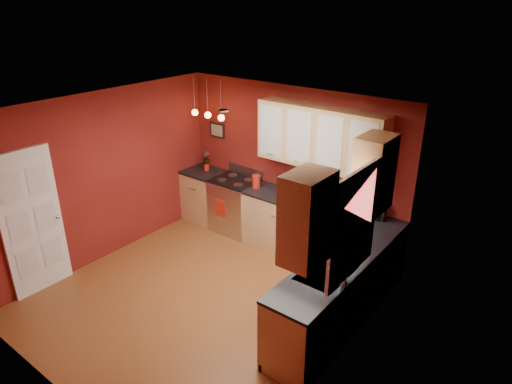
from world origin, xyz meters
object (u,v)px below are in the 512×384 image
Objects in this scene: gas_range at (236,205)px; sink at (326,274)px; red_canister at (256,182)px; coffee_maker at (380,212)px; soap_pump at (343,276)px.

sink reaches higher than gas_range.
gas_range is 1.59× the size of sink.
coffee_maker is at bearing 4.31° from red_canister.
red_canister is 2.87m from soap_pump.
red_canister is at bearing 146.83° from soap_pump.
soap_pump is (0.25, -0.09, 0.13)m from sink.
coffee_maker is (-0.09, 1.63, 0.13)m from sink.
gas_range is 0.74m from red_canister.
soap_pump is (2.40, -1.57, 0.00)m from red_canister.
soap_pump reaches higher than red_canister.
gas_range is at bearing 150.22° from sink.
soap_pump is at bearing -33.17° from red_canister.
soap_pump is at bearing -29.04° from gas_range.
sink is at bearing -90.90° from coffee_maker.
coffee_maker is (2.07, 0.16, 0.00)m from red_canister.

